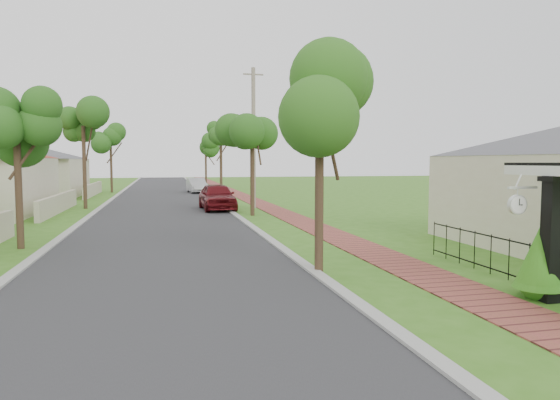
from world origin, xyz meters
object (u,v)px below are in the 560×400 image
object	(u,v)px
parked_car_white	(197,186)
utility_pole	(254,138)
near_tree	(320,109)
parked_car_red	(217,197)
station_clock	(518,203)
porch_post	(551,246)

from	to	relation	value
parked_car_white	utility_pole	xyz separation A→B (m)	(2.36, -15.48, 3.56)
parked_car_white	near_tree	size ratio (longest dim) A/B	0.78
parked_car_red	parked_car_white	world-z (taller)	parked_car_red
utility_pole	station_clock	bearing A→B (deg)	-85.12
parked_car_white	porch_post	bearing A→B (deg)	-88.12
parked_car_red	station_clock	distance (m)	20.42
parked_car_white	station_clock	bearing A→B (deg)	-88.81
parked_car_red	utility_pole	size ratio (longest dim) A/B	0.54
parked_car_red	station_clock	bearing A→B (deg)	-80.95
porch_post	station_clock	bearing A→B (deg)	140.83
parked_car_red	parked_car_white	xyz separation A→B (m)	(-0.09, 16.09, -0.11)
utility_pole	parked_car_white	bearing A→B (deg)	98.65
near_tree	station_clock	distance (m)	5.00
porch_post	parked_car_white	distance (m)	36.77
porch_post	utility_pole	size ratio (longest dim) A/B	0.30
parked_car_red	near_tree	distance (m)	17.21
near_tree	station_clock	bearing A→B (deg)	-43.78
parked_car_red	station_clock	size ratio (longest dim) A/B	6.65
porch_post	parked_car_white	xyz separation A→B (m)	(-4.61, 36.48, -0.46)
station_clock	near_tree	bearing A→B (deg)	136.22
porch_post	parked_car_white	bearing A→B (deg)	97.20
utility_pole	parked_car_red	bearing A→B (deg)	-164.90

